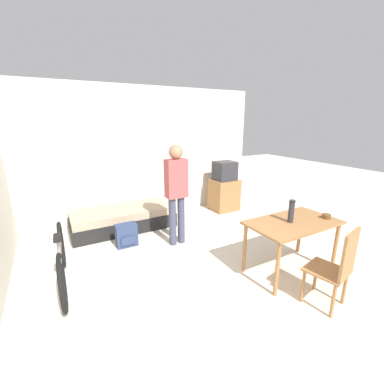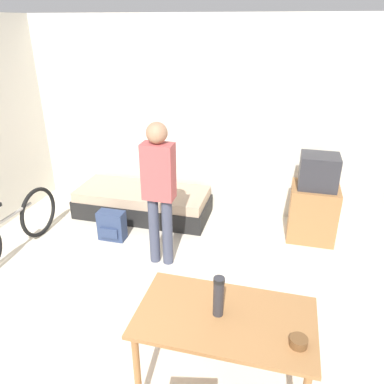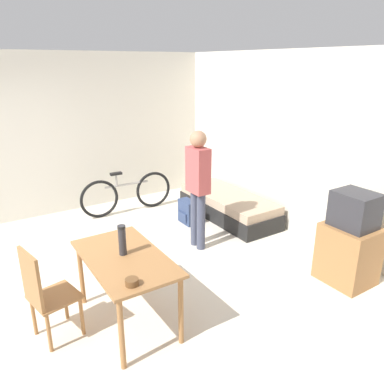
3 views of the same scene
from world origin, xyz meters
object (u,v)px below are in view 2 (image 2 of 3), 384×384
at_px(tv, 314,202).
at_px(thermos_flask, 219,295).
at_px(daybed, 143,202).
at_px(backpack, 112,226).
at_px(person_standing, 159,186).
at_px(dining_table, 225,326).
at_px(mate_bowl, 299,342).
at_px(bicycle, 11,230).

height_order(tv, thermos_flask, tv).
bearing_deg(daybed, backpack, -101.05).
distance_m(tv, person_standing, 2.04).
height_order(tv, dining_table, tv).
distance_m(dining_table, mate_bowl, 0.52).
bearing_deg(thermos_flask, dining_table, -6.37).
bearing_deg(dining_table, tv, 74.24).
height_order(tv, bicycle, tv).
xyz_separation_m(mate_bowl, backpack, (-2.27, 1.96, -0.58)).
bearing_deg(thermos_flask, person_standing, 122.15).
bearing_deg(dining_table, mate_bowl, -16.13).
bearing_deg(tv, person_standing, -149.26).
xyz_separation_m(bicycle, backpack, (0.99, 0.63, -0.15)).
height_order(tv, backpack, tv).
height_order(daybed, mate_bowl, mate_bowl).
bearing_deg(tv, dining_table, -105.76).
bearing_deg(bicycle, dining_table, -23.31).
distance_m(tv, thermos_flask, 2.66).
bearing_deg(backpack, bicycle, -147.36).
height_order(bicycle, person_standing, person_standing).
height_order(thermos_flask, backpack, thermos_flask).
bearing_deg(mate_bowl, backpack, 139.08).
bearing_deg(dining_table, bicycle, 156.69).
distance_m(bicycle, person_standing, 1.91).
xyz_separation_m(tv, dining_table, (-0.71, -2.52, 0.14)).
bearing_deg(person_standing, bicycle, -169.89).
bearing_deg(bicycle, person_standing, 10.11).
bearing_deg(daybed, bicycle, -129.63).
bearing_deg(daybed, dining_table, -57.37).
bearing_deg(tv, backpack, -164.30).
distance_m(daybed, mate_bowl, 3.48).
bearing_deg(thermos_flask, mate_bowl, -15.20).
bearing_deg(bicycle, thermos_flask, -23.61).
bearing_deg(daybed, tv, -0.77).
bearing_deg(person_standing, daybed, 121.36).
bearing_deg(mate_bowl, daybed, 128.22).
distance_m(tv, mate_bowl, 2.69).
distance_m(bicycle, thermos_flask, 3.01).
height_order(dining_table, thermos_flask, thermos_flask).
height_order(bicycle, mate_bowl, mate_bowl).
height_order(bicycle, backpack, bicycle).
xyz_separation_m(daybed, tv, (2.35, -0.03, 0.31)).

